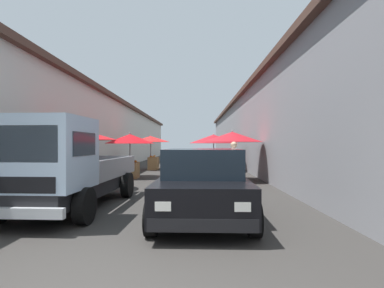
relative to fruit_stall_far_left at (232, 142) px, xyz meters
name	(u,v)px	position (x,y,z in m)	size (l,w,h in m)	color
ground	(176,173)	(3.42, 2.58, -1.63)	(90.00, 90.00, 0.00)	#33302D
building_left_whitewash	(58,133)	(5.67, 9.98, 0.62)	(49.80, 7.50, 4.49)	beige
building_right_concrete	(300,130)	(5.67, -4.83, 0.78)	(49.80, 7.50, 4.80)	gray
fruit_stall_far_left	(232,142)	(0.00, 0.00, 0.00)	(2.55, 2.55, 2.16)	#9E9EA3
fruit_stall_mid_lane	(151,143)	(5.79, 4.28, -0.02)	(2.38, 2.38, 2.14)	#9E9EA3
fruit_stall_far_right	(130,143)	(1.17, 4.58, -0.03)	(2.32, 2.32, 2.11)	#9E9EA3
fruit_stall_near_right	(214,141)	(4.59, 0.48, 0.10)	(2.82, 2.82, 2.19)	#9E9EA3
fruit_stall_near_left	(82,142)	(-2.64, 5.40, -0.01)	(2.41, 2.41, 2.11)	#9E9EA3
hatchback_car	(203,183)	(-6.50, 1.39, -0.90)	(3.95, 2.00, 1.45)	black
delivery_truck	(58,168)	(-6.40, 4.52, -0.59)	(4.99, 2.13, 2.08)	black
vendor_by_crates	(234,162)	(-2.54, 0.24, -0.68)	(0.65, 0.27, 1.64)	navy
parked_scooter	(225,165)	(3.01, 0.00, -1.18)	(1.69, 0.34, 1.14)	black
plastic_stool	(106,175)	(-0.63, 5.19, -1.31)	(0.30, 0.30, 0.43)	#1E8C3F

